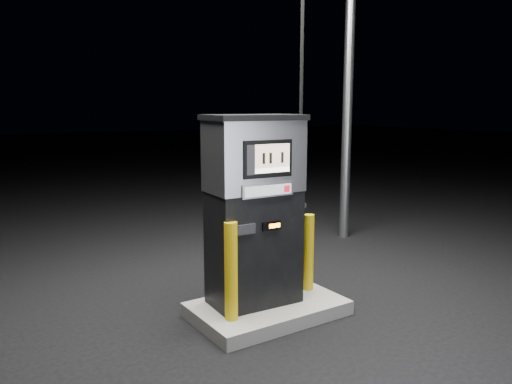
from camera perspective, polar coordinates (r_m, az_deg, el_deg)
ground at (r=5.60m, az=1.31°, el=-13.88°), size 80.00×80.00×0.00m
pump_island at (r=5.57m, az=1.32°, el=-13.17°), size 1.60×1.00×0.15m
fuel_dispenser at (r=5.25m, az=-0.20°, el=-1.90°), size 1.12×0.65×4.17m
bollard_left at (r=4.96m, az=-2.87°, el=-9.05°), size 0.14×0.14×0.99m
bollard_right at (r=5.79m, az=6.04°, el=-6.86°), size 0.14×0.14×0.88m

